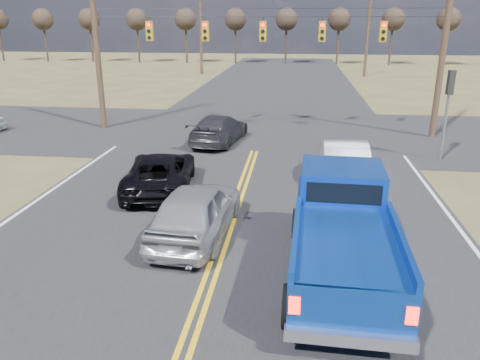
# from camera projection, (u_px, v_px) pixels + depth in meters

# --- Properties ---
(ground) EXTENTS (160.00, 160.00, 0.00)m
(ground) POSITION_uv_depth(u_px,v_px,m) (185.00, 349.00, 8.79)
(ground) COLOR brown
(ground) RESTS_ON ground
(road_main) EXTENTS (14.00, 120.00, 0.02)m
(road_main) POSITION_uv_depth(u_px,v_px,m) (245.00, 179.00, 18.18)
(road_main) COLOR #28282B
(road_main) RESTS_ON ground
(road_cross) EXTENTS (120.00, 12.00, 0.02)m
(road_cross) POSITION_uv_depth(u_px,v_px,m) (261.00, 132.00, 25.68)
(road_cross) COLOR #28282B
(road_cross) RESTS_ON ground
(signal_gantry) EXTENTS (19.60, 4.83, 10.00)m
(signal_gantry) POSITION_uv_depth(u_px,v_px,m) (272.00, 36.00, 23.78)
(signal_gantry) COLOR #473323
(signal_gantry) RESTS_ON ground
(utility_poles) EXTENTS (19.60, 58.32, 10.00)m
(utility_poles) POSITION_uv_depth(u_px,v_px,m) (261.00, 33.00, 23.04)
(utility_poles) COLOR #473323
(utility_poles) RESTS_ON ground
(treeline) EXTENTS (87.00, 117.80, 7.40)m
(treeline) POSITION_uv_depth(u_px,v_px,m) (273.00, 22.00, 32.24)
(treeline) COLOR #33261C
(treeline) RESTS_ON ground
(pickup_truck) EXTENTS (2.64, 6.26, 2.32)m
(pickup_truck) POSITION_uv_depth(u_px,v_px,m) (342.00, 232.00, 11.03)
(pickup_truck) COLOR black
(pickup_truck) RESTS_ON ground
(silver_suv) EXTENTS (2.22, 4.75, 1.57)m
(silver_suv) POSITION_uv_depth(u_px,v_px,m) (197.00, 210.00, 13.17)
(silver_suv) COLOR #9A9BA1
(silver_suv) RESTS_ON ground
(black_suv) EXTENTS (3.01, 5.20, 1.36)m
(black_suv) POSITION_uv_depth(u_px,v_px,m) (160.00, 172.00, 16.83)
(black_suv) COLOR black
(black_suv) RESTS_ON ground
(white_car_queue) EXTENTS (1.74, 4.75, 1.56)m
(white_car_queue) POSITION_uv_depth(u_px,v_px,m) (344.00, 158.00, 18.11)
(white_car_queue) COLOR silver
(white_car_queue) RESTS_ON ground
(dgrey_car_queue) EXTENTS (2.67, 5.05, 1.39)m
(dgrey_car_queue) POSITION_uv_depth(u_px,v_px,m) (219.00, 129.00, 23.33)
(dgrey_car_queue) COLOR #313136
(dgrey_car_queue) RESTS_ON ground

